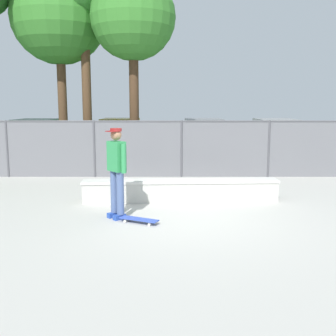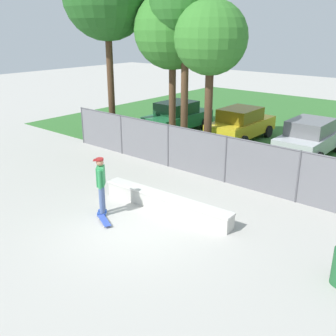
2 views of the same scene
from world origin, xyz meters
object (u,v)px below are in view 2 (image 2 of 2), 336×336
Objects in this scene: car_green at (178,116)px; car_yellow at (241,124)px; tree_far at (211,39)px; skateboard at (104,221)px; tree_mid at (186,2)px; skateboarder at (101,184)px; tree_near_right at (173,31)px; concrete_ledge at (166,203)px; car_silver at (310,137)px.

car_yellow is at bearing 11.10° from car_green.
tree_far is 1.55× the size of car_green.
skateboard is 9.62m from tree_mid.
tree_mid reaches higher than car_yellow.
tree_near_right is at bearing 112.28° from skateboarder.
tree_near_right reaches higher than skateboarder.
tree_mid reaches higher than concrete_ledge.
skateboard is 0.12× the size of tree_far.
car_green and car_yellow have the same top height.
skateboard is at bearing -101.72° from car_silver.
skateboarder reaches higher than car_yellow.
tree_far is at bearing -21.23° from tree_mid.
concrete_ledge is 6.64m from tree_far.
tree_far is (1.73, -0.67, -1.38)m from tree_mid.
tree_far reaches higher than car_silver.
car_silver is at bearing 3.32° from car_green.
car_yellow is at bearing 175.72° from car_silver.
car_green is 3.62m from car_yellow.
car_green is (-5.11, 9.90, 0.77)m from skateboard.
concrete_ledge is 0.59× the size of tree_mid.
tree_near_right is 1.50m from tree_mid.
tree_far is 6.52m from car_silver.
tree_mid reaches higher than skateboarder.
skateboarder is at bearing -104.65° from car_silver.
tree_near_right is 5.58m from car_green.
car_yellow is (3.55, 0.70, 0.00)m from car_green.
car_silver reaches higher than concrete_ledge.
car_yellow is at bearing 96.06° from skateboarder.
tree_mid is 6.98m from car_green.
tree_mid is at bearing 105.83° from skateboarder.
concrete_ledge is 8.62m from car_silver.
tree_mid is (0.95, -0.33, 1.12)m from tree_near_right.
concrete_ledge is at bearing -57.70° from tree_mid.
car_silver is (7.25, 0.42, 0.00)m from car_green.
skateboard is at bearing -62.72° from car_green.
tree_mid is at bearing 108.63° from skateboard.
tree_far is 6.20m from car_yellow.
car_silver is (5.39, 3.16, -4.49)m from tree_near_right.
tree_far is (-1.45, 4.35, 4.80)m from concrete_ledge.
skateboard is 0.19× the size of car_silver.
tree_far is 7.23m from car_green.
tree_far is at bearing 108.41° from concrete_ledge.
tree_mid is at bearing 122.30° from concrete_ledge.
skateboarder is 1.12m from skateboard.
tree_near_right is 1.68× the size of car_silver.
tree_near_right reaches higher than skateboard.
tree_near_right is 1.08× the size of tree_far.
car_yellow is (-2.43, 8.78, 0.57)m from concrete_ledge.
tree_far is at bearing -123.15° from car_silver.
tree_mid is at bearing -47.57° from car_green.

